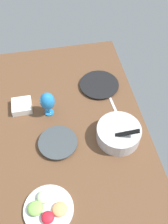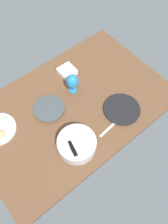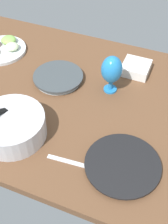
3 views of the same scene
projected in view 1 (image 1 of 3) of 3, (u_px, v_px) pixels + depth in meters
ground_plane at (67, 124)px, 183.43cm from camera, size 160.00×104.00×4.00cm
dinner_plate_left at (99, 85)px, 201.44cm from camera, size 29.42×29.42×2.19cm
dinner_plate_right at (58, 143)px, 169.76cm from camera, size 25.02×25.02×3.03cm
mixing_bowl at (119, 133)px, 169.74cm from camera, size 28.23×28.23×17.39cm
fruit_platter at (47, 209)px, 144.22cm from camera, size 27.42×27.42×5.47cm
hurricane_glass_blue at (47, 102)px, 177.05cm from camera, size 9.96×9.96×19.37cm
square_bowl_white at (22, 106)px, 186.99cm from camera, size 13.60×13.60×4.96cm
fork_by_left_plate at (113, 105)px, 190.80cm from camera, size 18.09×3.22×0.60cm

